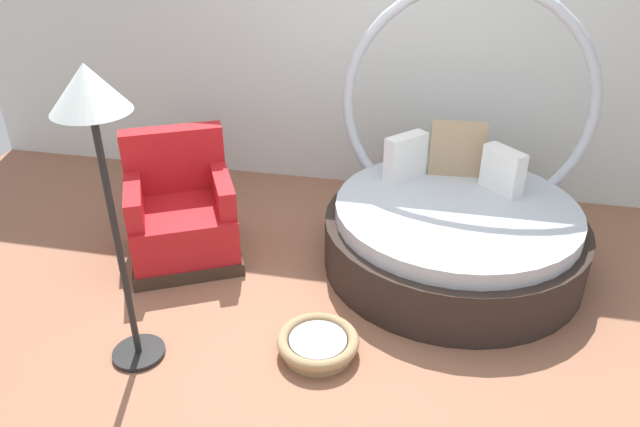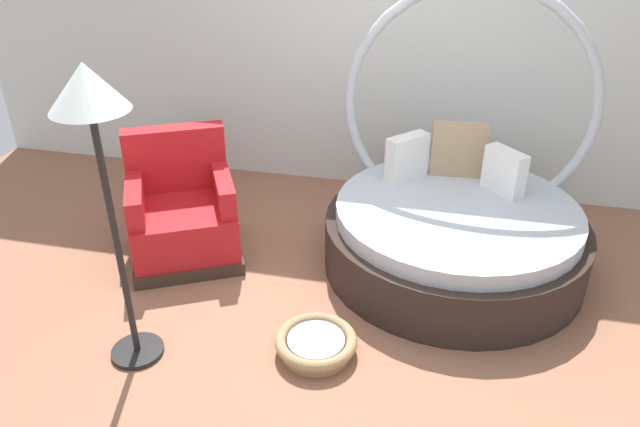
% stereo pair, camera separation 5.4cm
% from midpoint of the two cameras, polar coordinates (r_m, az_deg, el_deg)
% --- Properties ---
extents(ground_plane, '(8.00, 8.00, 0.02)m').
position_cam_midpoint_polar(ground_plane, '(4.07, 1.44, -10.33)').
color(ground_plane, '#936047').
extents(back_wall, '(8.00, 0.12, 2.91)m').
position_cam_midpoint_polar(back_wall, '(5.41, 6.13, 17.07)').
color(back_wall, silver).
rests_on(back_wall, ground_plane).
extents(round_daybed, '(1.91, 1.91, 2.01)m').
position_cam_midpoint_polar(round_daybed, '(4.59, 12.35, -0.34)').
color(round_daybed, '#2D231E').
rests_on(round_daybed, ground_plane).
extents(red_armchair, '(1.08, 1.08, 0.94)m').
position_cam_midpoint_polar(red_armchair, '(4.71, -13.29, -0.18)').
color(red_armchair, '#38281E').
rests_on(red_armchair, ground_plane).
extents(pet_basket, '(0.51, 0.51, 0.13)m').
position_cam_midpoint_polar(pet_basket, '(3.79, -0.61, -12.23)').
color(pet_basket, '#9E7F56').
rests_on(pet_basket, ground_plane).
extents(side_table, '(0.44, 0.44, 0.52)m').
position_cam_midpoint_polar(side_table, '(5.81, -13.87, 6.60)').
color(side_table, '#473323').
rests_on(side_table, ground_plane).
extents(floor_lamp, '(0.40, 0.40, 1.82)m').
position_cam_midpoint_polar(floor_lamp, '(3.22, -21.08, 8.20)').
color(floor_lamp, black).
rests_on(floor_lamp, ground_plane).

